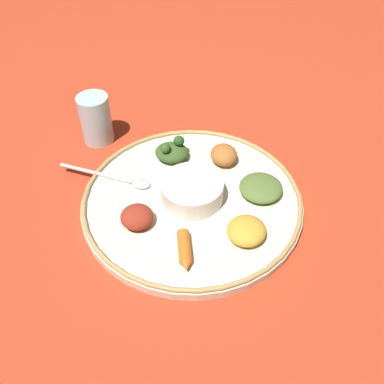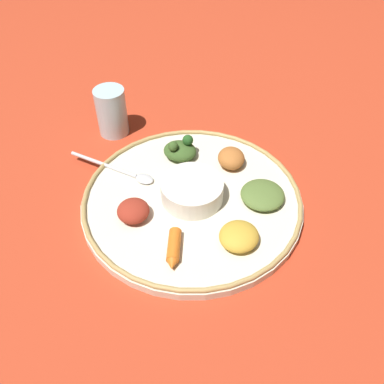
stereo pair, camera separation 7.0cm
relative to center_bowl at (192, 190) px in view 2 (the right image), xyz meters
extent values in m
plane|color=#B7381E|center=(0.00, 0.00, -0.04)|extent=(2.40, 2.40, 0.00)
cylinder|color=beige|center=(0.00, 0.00, -0.03)|extent=(0.38, 0.38, 0.01)
torus|color=tan|center=(0.00, 0.00, -0.02)|extent=(0.38, 0.38, 0.01)
cylinder|color=silver|center=(0.00, 0.00, 0.00)|extent=(0.11, 0.11, 0.04)
cylinder|color=#99471E|center=(0.00, 0.00, 0.01)|extent=(0.09, 0.09, 0.01)
ellipsoid|color=silver|center=(-0.02, -0.09, -0.02)|extent=(0.03, 0.04, 0.01)
cylinder|color=silver|center=(-0.03, -0.18, -0.02)|extent=(0.03, 0.14, 0.01)
ellipsoid|color=#385623|center=(-0.10, -0.05, -0.01)|extent=(0.06, 0.06, 0.03)
sphere|color=#385623|center=(-0.09, -0.06, 0.01)|extent=(0.02, 0.02, 0.02)
sphere|color=#23511E|center=(-0.11, -0.04, 0.01)|extent=(0.02, 0.02, 0.02)
cylinder|color=orange|center=(0.11, 0.01, -0.01)|extent=(0.06, 0.03, 0.02)
cone|color=orange|center=(0.15, 0.01, -0.01)|extent=(0.02, 0.02, 0.02)
ellipsoid|color=#567033|center=(-0.03, 0.12, -0.01)|extent=(0.10, 0.10, 0.02)
ellipsoid|color=gold|center=(0.07, 0.10, -0.01)|extent=(0.08, 0.08, 0.03)
ellipsoid|color=#B2662D|center=(-0.10, 0.04, 0.00)|extent=(0.07, 0.06, 0.03)
ellipsoid|color=maroon|center=(0.07, -0.08, 0.00)|extent=(0.07, 0.07, 0.03)
cylinder|color=silver|center=(-0.15, -0.22, 0.01)|extent=(0.06, 0.06, 0.10)
cylinder|color=tan|center=(-0.15, -0.22, -0.02)|extent=(0.05, 0.05, 0.03)
camera|label=1|loc=(0.49, 0.07, 0.50)|focal=38.87mm
camera|label=2|loc=(0.47, 0.14, 0.50)|focal=38.87mm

